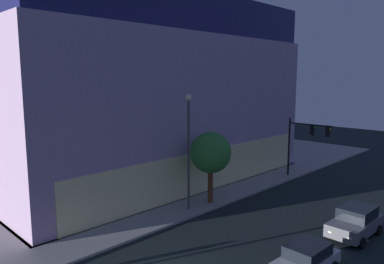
# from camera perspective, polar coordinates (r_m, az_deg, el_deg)

# --- Properties ---
(modern_building) EXTENTS (28.89, 31.85, 16.35)m
(modern_building) POSITION_cam_1_polar(r_m,az_deg,el_deg) (41.57, -13.96, 6.33)
(modern_building) COLOR #4C4C51
(modern_building) RESTS_ON ground
(traffic_light_far_corner) EXTENTS (0.38, 4.20, 5.57)m
(traffic_light_far_corner) POSITION_cam_1_polar(r_m,az_deg,el_deg) (35.35, 17.27, -0.71)
(traffic_light_far_corner) COLOR black
(traffic_light_far_corner) RESTS_ON sidewalk_corner
(street_lamp_sidewalk) EXTENTS (0.44, 0.44, 8.19)m
(street_lamp_sidewalk) POSITION_cam_1_polar(r_m,az_deg,el_deg) (25.45, -0.55, -1.03)
(street_lamp_sidewalk) COLOR #414141
(street_lamp_sidewalk) RESTS_ON sidewalk_corner
(sidewalk_tree) EXTENTS (3.07, 3.07, 5.35)m
(sidewalk_tree) POSITION_cam_1_polar(r_m,az_deg,el_deg) (27.18, 2.92, -3.29)
(sidewalk_tree) COLOR brown
(sidewalk_tree) RESTS_ON sidewalk_corner
(car_silver) EXTENTS (4.25, 2.07, 1.53)m
(car_silver) POSITION_cam_1_polar(r_m,az_deg,el_deg) (19.35, 17.18, -18.60)
(car_silver) COLOR #B7BABF
(car_silver) RESTS_ON ground
(car_grey) EXTENTS (4.13, 2.22, 1.75)m
(car_grey) POSITION_cam_1_polar(r_m,az_deg,el_deg) (24.71, 24.13, -12.64)
(car_grey) COLOR slate
(car_grey) RESTS_ON ground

